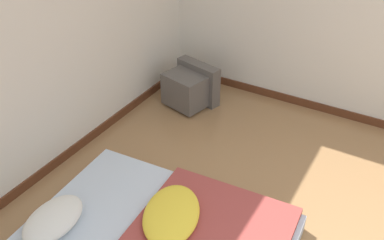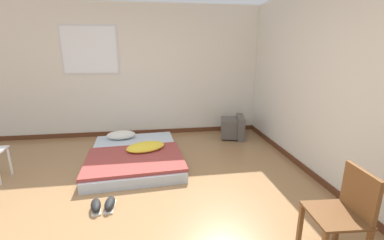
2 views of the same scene
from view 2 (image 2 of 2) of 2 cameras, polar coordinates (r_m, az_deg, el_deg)
The scene contains 7 objects.
ground_plane at distance 3.09m, azimuth -14.91°, elevation -19.44°, with size 20.00×20.00×0.00m, color #997047.
wall_back at distance 5.35m, azimuth -12.92°, elevation 10.24°, with size 7.50×0.08×2.60m.
wall_right at distance 3.38m, azimuth 32.37°, elevation 5.33°, with size 0.08×7.92×2.60m.
mattress_bed at distance 4.27m, azimuth -12.58°, elevation -7.52°, with size 1.51×1.95×0.29m.
crt_tv at distance 5.25m, azimuth 9.20°, elevation -1.63°, with size 0.54×0.58×0.45m.
wooden_chair at distance 2.56m, azimuth 31.04°, elevation -16.48°, with size 0.43×0.43×0.82m.
sneaker_pair at distance 3.20m, azimuth -19.18°, elevation -17.38°, with size 0.29×0.29×0.10m.
Camera 2 is at (0.38, -2.52, 1.74)m, focal length 24.00 mm.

